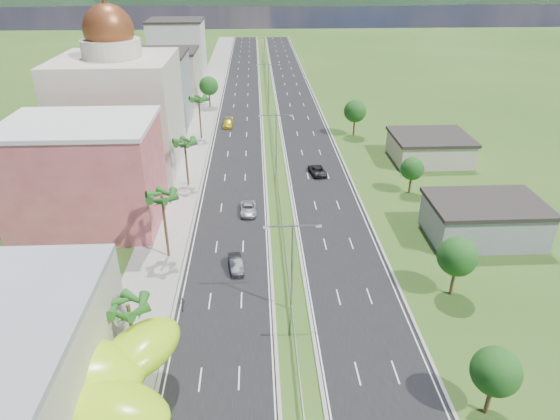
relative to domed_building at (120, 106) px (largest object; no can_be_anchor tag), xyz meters
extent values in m
plane|color=#2D5119|center=(28.00, -55.00, -11.35)|extent=(500.00, 500.00, 0.00)
cube|color=black|center=(20.50, 35.00, -11.33)|extent=(11.00, 260.00, 0.04)
cube|color=black|center=(35.50, 35.00, -11.33)|extent=(11.00, 260.00, 0.04)
cube|color=gray|center=(11.00, 35.00, -11.29)|extent=(7.00, 260.00, 0.12)
cube|color=gray|center=(28.00, 17.00, -10.73)|extent=(0.08, 216.00, 0.28)
cube|color=gray|center=(28.00, 119.00, -11.00)|extent=(0.10, 0.12, 0.70)
cylinder|color=gray|center=(28.00, -45.00, -5.85)|extent=(0.20, 0.20, 11.00)
cube|color=gray|center=(26.56, -45.00, -0.55)|extent=(2.88, 0.12, 0.12)
cube|color=gray|center=(29.44, -45.00, -0.55)|extent=(2.88, 0.12, 0.12)
cube|color=silver|center=(25.28, -45.00, -0.65)|extent=(0.60, 0.25, 0.18)
cube|color=silver|center=(30.72, -45.00, -0.65)|extent=(0.60, 0.25, 0.18)
cylinder|color=gray|center=(28.00, -5.00, -5.85)|extent=(0.20, 0.20, 11.00)
cube|color=gray|center=(26.56, -5.00, -0.55)|extent=(2.88, 0.12, 0.12)
cube|color=gray|center=(29.44, -5.00, -0.55)|extent=(2.88, 0.12, 0.12)
cube|color=silver|center=(25.28, -5.00, -0.65)|extent=(0.60, 0.25, 0.18)
cube|color=silver|center=(30.72, -5.00, -0.65)|extent=(0.60, 0.25, 0.18)
cylinder|color=gray|center=(28.00, 40.00, -5.85)|extent=(0.20, 0.20, 11.00)
cube|color=gray|center=(26.56, 40.00, -0.55)|extent=(2.88, 0.12, 0.12)
cube|color=gray|center=(29.44, 40.00, -0.55)|extent=(2.88, 0.12, 0.12)
cube|color=silver|center=(25.28, 40.00, -0.65)|extent=(0.60, 0.25, 0.18)
cube|color=silver|center=(30.72, 40.00, -0.65)|extent=(0.60, 0.25, 0.18)
cylinder|color=gray|center=(28.00, 85.00, -5.85)|extent=(0.20, 0.20, 11.00)
cube|color=gray|center=(26.56, 85.00, -0.55)|extent=(2.88, 0.12, 0.12)
cube|color=gray|center=(29.44, 85.00, -0.55)|extent=(2.88, 0.12, 0.12)
cube|color=silver|center=(25.28, 85.00, -0.65)|extent=(0.60, 0.25, 0.18)
cube|color=silver|center=(30.72, 85.00, -0.65)|extent=(0.60, 0.25, 0.18)
cylinder|color=gray|center=(4.00, -57.00, -9.35)|extent=(0.50, 0.50, 4.00)
cylinder|color=gray|center=(13.00, -57.00, -9.35)|extent=(0.50, 0.50, 4.00)
cube|color=#BA4C53|center=(0.00, -23.00, -3.85)|extent=(20.00, 15.00, 15.00)
cube|color=beige|center=(0.00, 0.00, -1.35)|extent=(20.00, 20.00, 20.00)
cylinder|color=beige|center=(0.00, 0.00, 10.15)|extent=(10.00, 10.00, 3.00)
sphere|color=brown|center=(0.00, 0.00, 13.15)|extent=(8.40, 8.40, 8.40)
cube|color=gray|center=(1.00, 25.00, -3.35)|extent=(16.00, 15.00, 16.00)
cube|color=#B9B098|center=(1.00, 47.00, -4.85)|extent=(16.00, 15.00, 13.00)
cube|color=silver|center=(1.00, 70.00, -2.35)|extent=(16.00, 15.00, 18.00)
cube|color=gray|center=(56.00, -30.00, -8.85)|extent=(15.00, 10.00, 5.00)
cube|color=#B9B098|center=(58.00, 0.00, -9.15)|extent=(14.00, 12.00, 4.40)
cylinder|color=#47301C|center=(12.50, -53.00, -7.60)|extent=(0.36, 0.36, 7.50)
cylinder|color=#47301C|center=(12.50, -33.00, -6.85)|extent=(0.36, 0.36, 9.00)
cylinder|color=#47301C|center=(12.50, -10.00, -7.35)|extent=(0.36, 0.36, 8.00)
cylinder|color=#47301C|center=(12.50, 15.00, -6.95)|extent=(0.36, 0.36, 8.80)
cylinder|color=#47301C|center=(12.50, 40.00, -8.90)|extent=(0.40, 0.40, 4.90)
sphere|color=#20571B|center=(12.50, 40.00, -5.75)|extent=(4.90, 4.90, 4.90)
cylinder|color=#47301C|center=(44.00, -60.00, -9.25)|extent=(0.40, 0.40, 4.20)
sphere|color=#20571B|center=(44.00, -60.00, -6.55)|extent=(4.20, 4.20, 4.20)
cylinder|color=#47301C|center=(47.00, -43.00, -9.08)|extent=(0.40, 0.40, 4.55)
sphere|color=#20571B|center=(47.00, -43.00, -6.15)|extent=(4.55, 4.55, 4.55)
cylinder|color=#47301C|center=(50.00, -15.00, -9.43)|extent=(0.40, 0.40, 3.85)
sphere|color=#20571B|center=(50.00, -15.00, -6.95)|extent=(3.85, 3.85, 3.85)
cylinder|color=#47301C|center=(46.00, 15.00, -8.90)|extent=(0.40, 0.40, 4.90)
sphere|color=#20571B|center=(46.00, 15.00, -5.75)|extent=(4.90, 4.90, 4.90)
imported|color=black|center=(21.52, -36.50, -10.54)|extent=(2.27, 4.85, 1.54)
imported|color=#A0A3A8|center=(22.98, -21.09, -10.60)|extent=(2.52, 5.23, 1.44)
imported|color=gold|center=(18.00, 23.02, -10.53)|extent=(2.42, 5.50, 1.57)
imported|color=black|center=(35.46, -6.15, -10.55)|extent=(3.38, 5.86, 1.54)
imported|color=black|center=(15.70, -43.82, -10.67)|extent=(0.89, 2.09, 1.30)
camera|label=1|loc=(24.48, -89.88, 24.37)|focal=32.00mm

